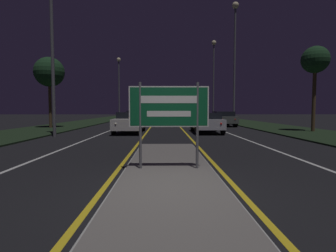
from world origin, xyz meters
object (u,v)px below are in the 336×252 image
object	(u,v)px
car_receding_3	(181,114)
car_approaching_0	(130,122)
car_receding_0	(207,122)
streetlight_left_near	(52,19)
streetlight_left_far	(119,79)
car_approaching_2	(132,114)
car_receding_2	(187,116)
car_receding_1	(223,118)
highway_sign	(169,110)
streetlight_right_near	(235,44)
car_approaching_1	(143,117)
streetlight_right_far	(214,67)

from	to	relation	value
car_receding_3	car_approaching_0	bearing A→B (deg)	-100.79
car_receding_0	streetlight_left_near	bearing A→B (deg)	-163.86
streetlight_left_far	car_approaching_0	size ratio (longest dim) A/B	1.87
car_approaching_0	car_receding_0	bearing A→B (deg)	-1.61
car_receding_3	car_approaching_2	bearing A→B (deg)	167.23
car_receding_2	streetlight_left_far	bearing A→B (deg)	171.69
car_receding_1	car_approaching_2	bearing A→B (deg)	117.52
highway_sign	car_approaching_0	distance (m)	11.59
highway_sign	streetlight_right_near	distance (m)	19.53
car_receding_0	highway_sign	bearing A→B (deg)	-103.96
car_receding_3	car_approaching_0	xyz separation A→B (m)	(-5.21, -27.35, 0.02)
highway_sign	car_approaching_1	xyz separation A→B (m)	(-2.70, 25.38, -0.86)
highway_sign	car_receding_1	world-z (taller)	highway_sign
car_receding_3	car_approaching_2	size ratio (longest dim) A/B	1.07
car_receding_0	car_receding_2	size ratio (longest dim) A/B	0.88
car_approaching_0	streetlight_left_far	bearing A→B (deg)	101.80
streetlight_right_far	car_receding_2	world-z (taller)	streetlight_right_far
highway_sign	car_receding_2	size ratio (longest dim) A/B	0.45
streetlight_right_near	car_approaching_0	xyz separation A→B (m)	(-8.76, -6.20, -6.79)
streetlight_right_near	car_receding_2	xyz separation A→B (m)	(-3.40, 11.10, -6.78)
car_receding_2	car_receding_3	size ratio (longest dim) A/B	1.08
streetlight_left_far	car_approaching_2	size ratio (longest dim) A/B	2.11
car_receding_1	car_receding_2	size ratio (longest dim) A/B	0.98
car_receding_1	highway_sign	bearing A→B (deg)	-106.59
highway_sign	car_approaching_1	distance (m)	25.53
car_approaching_0	car_approaching_1	distance (m)	14.08
streetlight_left_far	car_receding_3	size ratio (longest dim) A/B	1.97
streetlight_right_near	car_approaching_0	bearing A→B (deg)	-144.71
streetlight_right_near	car_approaching_2	world-z (taller)	streetlight_right_near
streetlight_left_far	car_receding_1	size ratio (longest dim) A/B	1.86
streetlight_right_near	car_approaching_0	distance (m)	12.70
streetlight_right_near	streetlight_left_near	bearing A→B (deg)	-144.68
streetlight_left_far	car_approaching_1	size ratio (longest dim) A/B	1.94
highway_sign	car_receding_2	distance (m)	28.76
car_receding_2	car_approaching_1	bearing A→B (deg)	-150.01
streetlight_right_near	car_approaching_1	distance (m)	13.77
car_receding_2	car_approaching_0	world-z (taller)	car_approaching_0
car_approaching_2	car_receding_2	bearing A→B (deg)	-53.55
streetlight_right_far	streetlight_left_near	bearing A→B (deg)	-122.74
car_receding_1	car_receding_3	world-z (taller)	car_receding_1
car_receding_0	car_approaching_2	size ratio (longest dim) A/B	1.02
car_receding_1	car_receding_3	size ratio (longest dim) A/B	1.06
streetlight_right_near	car_approaching_0	size ratio (longest dim) A/B	2.42
streetlight_right_near	car_approaching_2	size ratio (longest dim) A/B	2.73
streetlight_right_near	car_receding_0	xyz separation A→B (m)	(-3.53, -6.35, -6.80)
highway_sign	car_approaching_2	distance (m)	41.08
highway_sign	streetlight_left_far	bearing A→B (deg)	101.98
car_receding_3	car_approaching_2	xyz separation A→B (m)	(-8.74, 1.98, -0.00)
streetlight_right_far	car_approaching_2	world-z (taller)	streetlight_right_far
car_approaching_2	streetlight_right_far	bearing A→B (deg)	-44.20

